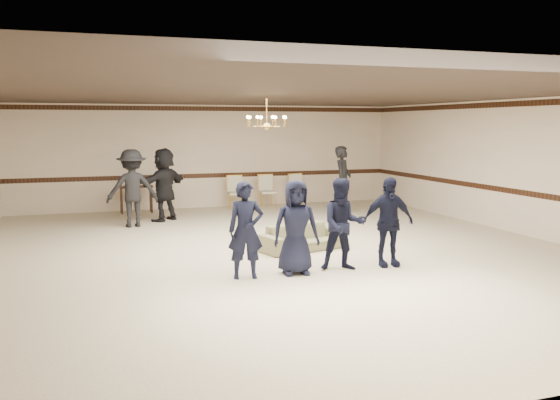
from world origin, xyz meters
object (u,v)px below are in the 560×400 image
Objects in this scene: settee at (303,237)px; banquet_chair_right at (297,190)px; boy_d at (388,222)px; banquet_chair_mid at (267,192)px; chandelier at (267,111)px; console_table at (136,199)px; adult_left at (132,188)px; adult_right at (343,180)px; boy_a at (246,230)px; boy_c at (343,224)px; boy_b at (296,227)px; adult_mid at (164,184)px; banquet_chair_left at (237,193)px.

banquet_chair_right is (2.21, 6.24, 0.24)m from settee.
banquet_chair_right is at bearing 87.63° from boy_d.
banquet_chair_mid reaches higher than settee.
boy_d is at bearing -76.27° from settee.
console_table is (-2.32, 5.47, -2.47)m from chandelier.
adult_right is at bearing -179.10° from adult_left.
boy_a is 1.72× the size of console_table.
adult_left is (-3.09, 4.04, 0.72)m from settee.
banquet_chair_mid is (1.13, 8.05, -0.32)m from boy_c.
chandelier is 3.47m from boy_b.
boy_c is 6.65m from adult_left.
adult_mid reaches higher than boy_c.
banquet_chair_right is (3.93, 8.05, -0.32)m from boy_a.
settee is at bearing 125.49° from adult_left.
boy_c is 8.06m from banquet_chair_left.
boy_b is at bearing 62.42° from adult_mid.
adult_right is at bearing 44.88° from chandelier.
chandelier is at bearing 88.96° from boy_b.
settee is (0.47, -0.97, -2.61)m from chandelier.
adult_mid is at bearing 108.00° from boy_b.
boy_c is (0.90, 0.00, 0.00)m from boy_b.
adult_left is at bearing -150.15° from banquet_chair_mid.
boy_d is 1.63× the size of banquet_chair_right.
boy_c is 1.89m from settee.
boy_b is at bearing -97.21° from chandelier.
adult_left is (-2.62, 3.06, -1.89)m from chandelier.
boy_b is (-0.35, -2.78, -2.05)m from chandelier.
boy_c is at bearing -78.84° from chandelier.
adult_right is (6.00, 0.30, 0.00)m from adult_left.
adult_left reaches higher than boy_c.
console_table is at bearing 98.68° from settee.
console_table is (-4.00, 0.20, -0.10)m from banquet_chair_mid.
banquet_chair_mid is 1.06× the size of console_table.
settee is 0.92× the size of adult_mid.
adult_left reaches higher than console_table.
boy_b reaches higher than banquet_chair_left.
adult_mid reaches higher than boy_d.
banquet_chair_mid is at bearing 78.52° from boy_a.
boy_b is 8.61m from banquet_chair_right.
boy_b is 6.69m from adult_mid.
boy_d is 0.91× the size of settee.
banquet_chair_right is at bearing 55.77° from settee.
boy_b is 0.91× the size of settee.
boy_a is 1.00× the size of boy_c.
adult_left reaches higher than banquet_chair_mid.
boy_d is 8.09m from banquet_chair_left.
chandelier is 0.48× the size of adult_left.
adult_mid and adult_right have the same top height.
boy_a is at bearing -173.67° from boy_d.
banquet_chair_left is at bearing -5.93° from console_table.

